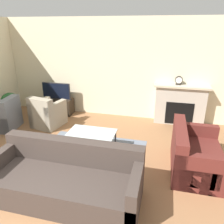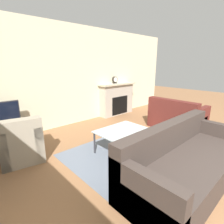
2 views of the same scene
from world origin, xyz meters
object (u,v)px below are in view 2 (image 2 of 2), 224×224
couch_loveseat (176,118)px  mantel_clock (115,80)px  couch_sectional (185,163)px  armchair_accent (21,144)px  coffee_table (123,132)px

couch_loveseat → mantel_clock: (-0.29, 2.08, 0.88)m
couch_sectional → mantel_clock: size_ratio=10.18×
mantel_clock → armchair_accent: bearing=-162.9°
couch_loveseat → coffee_table: 1.99m
couch_sectional → couch_loveseat: 2.27m
coffee_table → armchair_accent: bearing=146.3°
mantel_clock → coffee_table: bearing=-130.0°
couch_sectional → coffee_table: (-0.04, 1.22, 0.12)m
couch_loveseat → couch_sectional: bearing=120.9°
armchair_accent → mantel_clock: bearing=-152.4°
mantel_clock → couch_loveseat: bearing=-82.2°
armchair_accent → coffee_table: (1.54, -1.03, 0.10)m
coffee_table → couch_sectional: bearing=-88.3°
armchair_accent → mantel_clock: mantel_clock is taller
couch_loveseat → armchair_accent: bearing=72.9°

